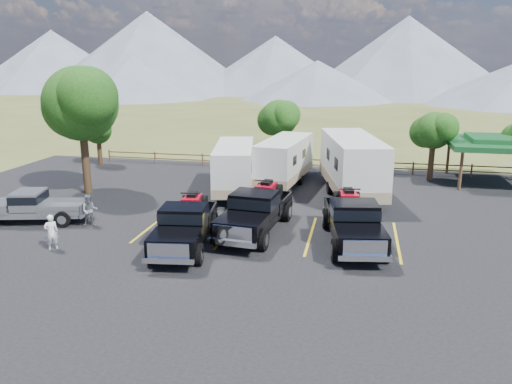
% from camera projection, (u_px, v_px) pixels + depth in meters
% --- Properties ---
extents(ground, '(320.00, 320.00, 0.00)m').
position_uv_depth(ground, '(252.00, 265.00, 20.45)').
color(ground, '#4B5323').
rests_on(ground, ground).
extents(asphalt_lot, '(44.00, 34.00, 0.04)m').
position_uv_depth(asphalt_lot, '(266.00, 240.00, 23.29)').
color(asphalt_lot, black).
rests_on(asphalt_lot, ground).
extents(stall_lines, '(12.12, 5.50, 0.01)m').
position_uv_depth(stall_lines, '(269.00, 232.00, 24.23)').
color(stall_lines, gold).
rests_on(stall_lines, asphalt_lot).
extents(tree_big_nw, '(5.54, 5.18, 7.84)m').
position_uv_depth(tree_big_nw, '(80.00, 104.00, 30.01)').
color(tree_big_nw, black).
rests_on(tree_big_nw, ground).
extents(tree_ne_a, '(3.11, 2.92, 4.76)m').
position_uv_depth(tree_ne_a, '(434.00, 131.00, 33.89)').
color(tree_ne_a, black).
rests_on(tree_ne_a, ground).
extents(tree_north, '(3.46, 3.24, 5.25)m').
position_uv_depth(tree_north, '(279.00, 118.00, 37.85)').
color(tree_north, black).
rests_on(tree_north, ground).
extents(tree_nw_small, '(2.59, 2.43, 3.85)m').
position_uv_depth(tree_nw_small, '(98.00, 131.00, 38.98)').
color(tree_nw_small, black).
rests_on(tree_nw_small, ground).
extents(rail_fence, '(36.12, 0.12, 1.00)m').
position_uv_depth(rail_fence, '(330.00, 164.00, 37.41)').
color(rail_fence, brown).
rests_on(rail_fence, ground).
extents(pavilion, '(6.20, 6.20, 3.22)m').
position_uv_depth(pavilion, '(496.00, 143.00, 33.27)').
color(pavilion, brown).
rests_on(pavilion, ground).
extents(mountain_range, '(209.00, 71.00, 20.00)m').
position_uv_depth(mountain_range, '(314.00, 61.00, 120.19)').
color(mountain_range, slate).
rests_on(mountain_range, ground).
extents(rig_left, '(2.89, 6.58, 2.13)m').
position_uv_depth(rig_left, '(185.00, 224.00, 22.32)').
color(rig_left, black).
rests_on(rig_left, asphalt_lot).
extents(rig_center, '(2.91, 6.97, 2.27)m').
position_uv_depth(rig_center, '(256.00, 210.00, 24.12)').
color(rig_center, black).
rests_on(rig_center, asphalt_lot).
extents(rig_right, '(3.16, 6.90, 2.22)m').
position_uv_depth(rig_right, '(353.00, 220.00, 22.65)').
color(rig_right, black).
rests_on(rig_right, asphalt_lot).
extents(trailer_left, '(3.57, 8.78, 3.04)m').
position_uv_depth(trailer_left, '(234.00, 168.00, 31.04)').
color(trailer_left, silver).
rests_on(trailer_left, asphalt_lot).
extents(trailer_center, '(3.13, 8.89, 3.07)m').
position_uv_depth(trailer_center, '(285.00, 161.00, 33.12)').
color(trailer_center, silver).
rests_on(trailer_center, asphalt_lot).
extents(trailer_right, '(4.46, 10.44, 3.62)m').
position_uv_depth(trailer_right, '(352.00, 165.00, 30.38)').
color(trailer_right, silver).
rests_on(trailer_right, asphalt_lot).
extents(pickup_silver, '(5.81, 3.07, 1.66)m').
position_uv_depth(pickup_silver, '(32.00, 206.00, 25.53)').
color(pickup_silver, gray).
rests_on(pickup_silver, asphalt_lot).
extents(person_a, '(0.70, 0.67, 1.61)m').
position_uv_depth(person_a, '(51.00, 232.00, 21.86)').
color(person_a, white).
rests_on(person_a, asphalt_lot).
extents(person_b, '(0.98, 0.90, 1.63)m').
position_uv_depth(person_b, '(90.00, 211.00, 24.96)').
color(person_b, slate).
rests_on(person_b, asphalt_lot).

